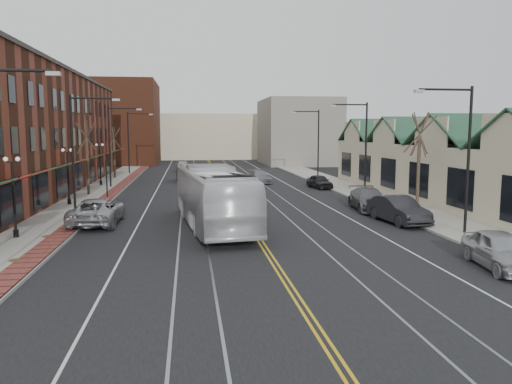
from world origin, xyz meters
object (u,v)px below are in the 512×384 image
object	(u,v)px
transit_bus	(213,197)
parked_car_a	(501,250)
parked_car_d	(320,182)
parked_car_b	(398,210)
parked_car_c	(369,199)
parked_suv	(97,211)

from	to	relation	value
transit_bus	parked_car_a	xyz separation A→B (m)	(11.52, -10.76, -1.02)
parked_car_d	transit_bus	bearing A→B (deg)	-128.55
parked_car_d	parked_car_a	bearing A→B (deg)	-96.92
parked_car_a	parked_car_b	xyz separation A→B (m)	(-0.00, 10.46, 0.05)
parked_car_a	parked_car_b	distance (m)	10.46
parked_car_a	transit_bus	bearing A→B (deg)	144.79
parked_car_a	parked_car_c	bearing A→B (deg)	97.84
transit_bus	parked_car_d	bearing A→B (deg)	-128.46
parked_suv	parked_car_d	world-z (taller)	parked_suv
parked_suv	parked_car_d	xyz separation A→B (m)	(18.60, 16.96, -0.14)
parked_car_b	parked_car_d	xyz separation A→B (m)	(0.00, 18.99, -0.16)
parked_car_b	parked_car_d	size ratio (longest dim) A/B	1.27
parked_car_c	parked_suv	bearing A→B (deg)	-164.11
parked_car_c	parked_car_d	size ratio (longest dim) A/B	1.36
parked_suv	parked_car_d	distance (m)	25.17
transit_bus	parked_car_c	size ratio (longest dim) A/B	2.38
parked_car_a	parked_car_b	world-z (taller)	parked_car_b
parked_car_b	transit_bus	bearing A→B (deg)	170.73
parked_car_a	parked_car_c	world-z (taller)	same
parked_car_a	parked_suv	bearing A→B (deg)	153.95
transit_bus	parked_car_a	world-z (taller)	transit_bus
parked_car_a	parked_car_d	bearing A→B (deg)	97.84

